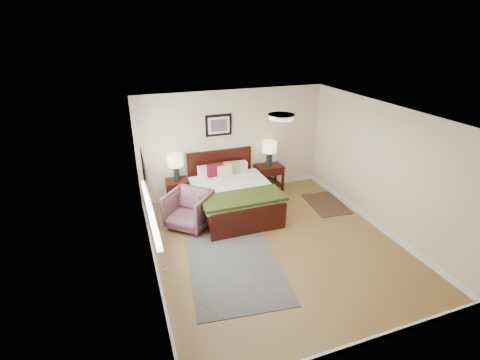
{
  "coord_description": "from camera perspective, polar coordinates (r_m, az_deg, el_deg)",
  "views": [
    {
      "loc": [
        -2.49,
        -5.0,
        3.83
      ],
      "look_at": [
        -0.42,
        0.83,
        1.05
      ],
      "focal_mm": 26.0,
      "sensor_mm": 36.0,
      "label": 1
    }
  ],
  "objects": [
    {
      "name": "nightstand_right",
      "position": [
        8.7,
        4.76,
        0.83
      ],
      "size": [
        0.65,
        0.49,
        0.64
      ],
      "color": "black",
      "rests_on": "ground"
    },
    {
      "name": "door",
      "position": [
        4.27,
        -11.91,
        -16.67
      ],
      "size": [
        0.06,
        1.0,
        2.18
      ],
      "color": "silver",
      "rests_on": "ground"
    },
    {
      "name": "front_wall",
      "position": [
        4.37,
        20.83,
        -13.83
      ],
      "size": [
        4.5,
        0.04,
        2.5
      ],
      "primitive_type": "cube",
      "color": "beige",
      "rests_on": "ground"
    },
    {
      "name": "rug_persian",
      "position": [
        6.15,
        -0.79,
        -14.2
      ],
      "size": [
        1.8,
        2.36,
        0.01
      ],
      "primitive_type": "cube",
      "rotation": [
        0.0,
        0.0,
        -0.12
      ],
      "color": "#0D2141",
      "rests_on": "ground"
    },
    {
      "name": "wall_art",
      "position": [
        8.05,
        -3.52,
        8.97
      ],
      "size": [
        0.62,
        0.05,
        0.5
      ],
      "color": "black",
      "rests_on": "back_wall"
    },
    {
      "name": "lamp_left",
      "position": [
        7.87,
        -10.51,
        2.84
      ],
      "size": [
        0.35,
        0.35,
        0.61
      ],
      "color": "black",
      "rests_on": "nightstand_left"
    },
    {
      "name": "window",
      "position": [
        6.21,
        -15.25,
        0.04
      ],
      "size": [
        0.11,
        2.72,
        1.32
      ],
      "color": "silver",
      "rests_on": "left_wall"
    },
    {
      "name": "armchair",
      "position": [
        7.17,
        -8.4,
        -4.84
      ],
      "size": [
        1.16,
        1.16,
        0.76
      ],
      "primitive_type": "imported",
      "rotation": [
        0.0,
        0.0,
        -0.73
      ],
      "color": "brown",
      "rests_on": "ground"
    },
    {
      "name": "floor",
      "position": [
        6.77,
        5.77,
        -10.38
      ],
      "size": [
        5.0,
        5.0,
        0.0
      ],
      "primitive_type": "plane",
      "color": "olive",
      "rests_on": "ground"
    },
    {
      "name": "nightstand_left",
      "position": [
        8.06,
        -10.19,
        -0.88
      ],
      "size": [
        0.49,
        0.44,
        0.59
      ],
      "color": "black",
      "rests_on": "ground"
    },
    {
      "name": "lamp_right",
      "position": [
        8.46,
        4.87,
        5.13
      ],
      "size": [
        0.35,
        0.35,
        0.61
      ],
      "color": "black",
      "rests_on": "nightstand_right"
    },
    {
      "name": "bed",
      "position": [
        7.6,
        -1.21,
        -1.71
      ],
      "size": [
        1.7,
        2.05,
        1.1
      ],
      "color": "black",
      "rests_on": "ground"
    },
    {
      "name": "rug_navy",
      "position": [
        8.35,
        13.94,
        -3.81
      ],
      "size": [
        0.88,
        1.22,
        0.01
      ],
      "primitive_type": "cube",
      "rotation": [
        0.0,
        0.0,
        -0.1
      ],
      "color": "black",
      "rests_on": "ground"
    },
    {
      "name": "left_wall",
      "position": [
        5.63,
        -14.96,
        -3.96
      ],
      "size": [
        0.04,
        5.0,
        2.5
      ],
      "primitive_type": "cube",
      "color": "beige",
      "rests_on": "ground"
    },
    {
      "name": "right_wall",
      "position": [
        7.36,
        22.3,
        1.79
      ],
      "size": [
        0.04,
        5.0,
        2.5
      ],
      "primitive_type": "cube",
      "color": "beige",
      "rests_on": "ground"
    },
    {
      "name": "ceiling",
      "position": [
        5.74,
        6.82,
        10.65
      ],
      "size": [
        4.5,
        5.0,
        0.02
      ],
      "primitive_type": "cube",
      "color": "white",
      "rests_on": "back_wall"
    },
    {
      "name": "ceil_fixture",
      "position": [
        5.75,
        6.8,
        10.31
      ],
      "size": [
        0.44,
        0.44,
        0.08
      ],
      "color": "white",
      "rests_on": "ceiling"
    },
    {
      "name": "back_wall",
      "position": [
        8.31,
        -1.17,
        6.12
      ],
      "size": [
        4.5,
        0.04,
        2.5
      ],
      "primitive_type": "cube",
      "color": "beige",
      "rests_on": "ground"
    }
  ]
}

